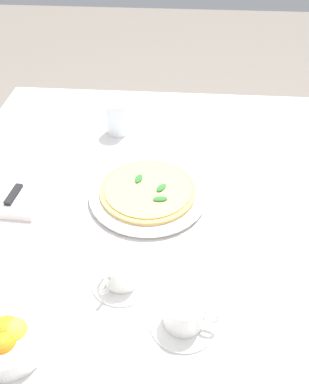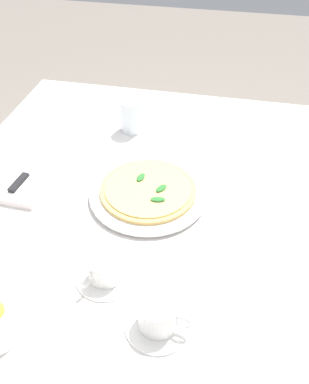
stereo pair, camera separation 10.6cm
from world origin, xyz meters
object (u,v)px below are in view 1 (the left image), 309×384
Objects in this scene: water_glass_near_right at (117,119)px; dinner_knife at (22,182)px; pizza at (148,191)px; citrus_bowl at (7,336)px; coffee_cup_right_edge at (121,273)px; napkin_folded at (22,187)px; coffee_cup_center_back at (184,314)px; pizza_plate at (148,195)px.

dinner_knife is at bearing 144.47° from water_glass_near_right.
citrus_bowl is at bearing 152.86° from pizza.
napkin_folded is (0.28, 0.30, -0.02)m from coffee_cup_right_edge.
coffee_cup_center_back is at bearing -164.37° from pizza.
water_glass_near_right reaches higher than dinner_knife.
pizza is 1.26× the size of dinner_knife.
water_glass_near_right is at bearing 18.48° from coffee_cup_center_back.
coffee_cup_center_back reaches higher than napkin_folded.
coffee_cup_center_back is 0.70m from water_glass_near_right.
water_glass_near_right is at bearing -32.96° from napkin_folded.
coffee_cup_right_edge is 1.24× the size of water_glass_near_right.
pizza is at bearing 15.63° from coffee_cup_center_back.
coffee_cup_right_edge is 0.99× the size of coffee_cup_center_back.
pizza_plate is 0.48m from citrus_bowl.
dinner_knife is (0.01, 0.33, 0.01)m from pizza_plate.
citrus_bowl is at bearing 130.13° from coffee_cup_right_edge.
napkin_folded is 1.15× the size of dinner_knife.
dinner_knife is at bearing -3.48° from napkin_folded.
coffee_cup_right_edge is 0.58m from water_glass_near_right.
napkin_folded is 0.45m from citrus_bowl.
coffee_cup_right_edge reaches higher than dinner_knife.
citrus_bowl reaches higher than coffee_cup_right_edge.
coffee_cup_right_edge is 0.41m from napkin_folded.
dinner_knife is (0.00, -0.00, 0.01)m from napkin_folded.
water_glass_near_right is 0.53× the size of dinner_knife.
citrus_bowl is (-0.16, 0.19, -0.00)m from coffee_cup_right_edge.
water_glass_near_right is 0.36m from dinner_knife.
water_glass_near_right reaches higher than pizza_plate.
pizza is at bearing -158.32° from water_glass_near_right.
citrus_bowl reaches higher than pizza.
dinner_knife is (0.01, 0.33, -0.00)m from pizza.
dinner_knife is at bearing 88.29° from pizza_plate.
citrus_bowl reaches higher than pizza_plate.
napkin_folded is at bearing 47.51° from coffee_cup_right_edge.
coffee_cup_center_back is 0.67× the size of dinner_knife.
pizza_plate is 1.35× the size of napkin_folded.
coffee_cup_right_edge reaches higher than napkin_folded.
coffee_cup_center_back reaches higher than dinner_knife.
napkin_folded is at bearing 144.69° from water_glass_near_right.
citrus_bowl is (-0.07, 0.32, -0.00)m from coffee_cup_center_back.
water_glass_near_right is 0.74m from citrus_bowl.
coffee_cup_center_back is (-0.09, -0.13, 0.00)m from coffee_cup_right_edge.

